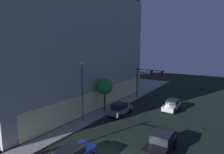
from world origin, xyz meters
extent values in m
cube|color=#4C4C51|center=(10.11, 18.38, 0.07)|extent=(29.59, 21.23, 0.15)
cube|color=#FAF2A2|center=(10.11, 8.16, 1.65)|extent=(26.27, 0.60, 3.00)
cube|color=#A3A29F|center=(10.11, 18.38, 9.53)|extent=(29.19, 20.83, 18.75)
cylinder|color=black|center=(19.40, 6.07, 3.08)|extent=(0.18, 0.18, 5.85)
cylinder|color=black|center=(19.17, 3.34, 5.61)|extent=(0.59, 5.46, 0.12)
cube|color=black|center=(19.15, 3.07, 5.11)|extent=(0.35, 0.35, 0.90)
sphere|color=yellow|center=(19.13, 2.89, 5.11)|extent=(0.18, 0.18, 0.18)
cube|color=black|center=(18.98, 1.16, 5.11)|extent=(0.35, 0.35, 0.90)
sphere|color=yellow|center=(18.97, 0.98, 5.11)|extent=(0.18, 0.18, 0.18)
cylinder|color=#4F4F4F|center=(4.82, 6.77, 3.82)|extent=(0.16, 0.16, 7.34)
sphere|color=#F9EFC6|center=(4.82, 6.77, 7.64)|extent=(0.44, 0.44, 0.44)
cylinder|color=#523D1E|center=(9.41, 6.60, 1.56)|extent=(0.26, 0.26, 2.82)
sphere|color=#248836|center=(9.41, 6.60, 3.93)|extent=(2.40, 2.40, 2.40)
cube|color=black|center=(-2.42, 1.60, 1.22)|extent=(2.22, 1.65, 0.58)
cube|color=#F9F4CC|center=(-0.05, 2.16, 0.63)|extent=(0.12, 0.20, 0.12)
cube|color=#F9F4CC|center=(-0.04, 1.07, 0.63)|extent=(0.12, 0.20, 0.12)
cylinder|color=black|center=(-0.80, 2.52, 0.33)|extent=(0.66, 0.24, 0.65)
cube|color=black|center=(3.49, -3.86, 0.68)|extent=(4.46, 1.90, 0.69)
cube|color=black|center=(3.83, -3.87, 1.37)|extent=(2.06, 1.70, 0.70)
cylinder|color=black|center=(2.12, -2.92, 0.33)|extent=(0.66, 0.24, 0.66)
cylinder|color=black|center=(4.86, -4.81, 0.33)|extent=(0.66, 0.24, 0.66)
cylinder|color=black|center=(4.88, -2.94, 0.33)|extent=(0.66, 0.24, 0.66)
cube|color=slate|center=(9.70, 4.06, 0.71)|extent=(4.25, 1.81, 0.71)
cube|color=black|center=(9.38, 4.06, 1.41)|extent=(2.22, 1.61, 0.67)
cube|color=#F9F4CC|center=(11.77, 4.57, 0.71)|extent=(0.12, 0.20, 0.12)
cube|color=#F9F4CC|center=(11.76, 3.50, 0.71)|extent=(0.12, 0.20, 0.12)
cylinder|color=black|center=(11.02, 4.93, 0.36)|extent=(0.72, 0.25, 0.71)
cylinder|color=black|center=(11.00, 3.16, 0.36)|extent=(0.72, 0.25, 0.71)
cylinder|color=black|center=(8.40, 4.95, 0.36)|extent=(0.72, 0.25, 0.71)
cylinder|color=black|center=(8.38, 3.19, 0.36)|extent=(0.72, 0.25, 0.71)
cube|color=#B7BABF|center=(15.67, -1.63, 0.65)|extent=(4.45, 1.86, 0.69)
cube|color=black|center=(16.00, -1.64, 1.30)|extent=(2.13, 1.62, 0.61)
cube|color=#F9F4CC|center=(13.51, -2.09, 0.65)|extent=(0.13, 0.20, 0.12)
cube|color=#F9F4CC|center=(13.54, -1.05, 0.65)|extent=(0.13, 0.20, 0.12)
cylinder|color=black|center=(14.28, -2.46, 0.30)|extent=(0.61, 0.26, 0.60)
cylinder|color=black|center=(14.33, -0.72, 0.30)|extent=(0.61, 0.26, 0.60)
cylinder|color=black|center=(17.01, -2.54, 0.30)|extent=(0.61, 0.26, 0.60)
cylinder|color=black|center=(17.06, -0.80, 0.30)|extent=(0.61, 0.26, 0.60)
camera|label=1|loc=(-11.43, -8.43, 9.29)|focal=28.45mm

